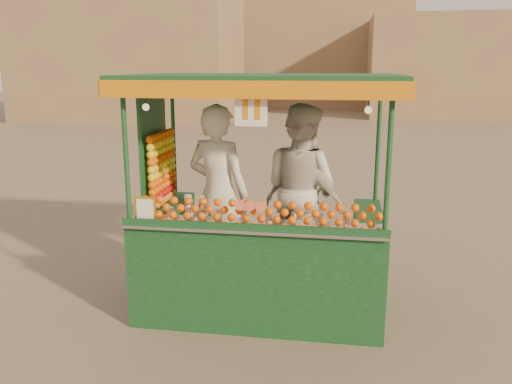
% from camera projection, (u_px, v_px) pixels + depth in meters
% --- Properties ---
extents(ground, '(90.00, 90.00, 0.00)m').
position_uv_depth(ground, '(225.00, 307.00, 5.79)').
color(ground, '#706150').
rests_on(ground, ground).
extents(building_left, '(10.00, 6.00, 6.00)m').
position_uv_depth(building_left, '(131.00, 57.00, 25.69)').
color(building_left, '#8B714F').
rests_on(building_left, ground).
extents(building_right, '(9.00, 6.00, 5.00)m').
position_uv_depth(building_right, '(458.00, 67.00, 27.18)').
color(building_right, '#8B714F').
rests_on(building_right, ground).
extents(building_center, '(14.00, 7.00, 7.00)m').
position_uv_depth(building_center, '(294.00, 51.00, 34.10)').
color(building_center, '#8B714F').
rests_on(building_center, ground).
extents(juice_cart, '(2.73, 1.77, 2.48)m').
position_uv_depth(juice_cart, '(255.00, 237.00, 5.57)').
color(juice_cart, '#0E3519').
rests_on(juice_cart, ground).
extents(vendor_left, '(0.80, 0.64, 1.90)m').
position_uv_depth(vendor_left, '(218.00, 193.00, 5.67)').
color(vendor_left, silver).
rests_on(vendor_left, ground).
extents(vendor_middle, '(1.16, 1.12, 1.89)m').
position_uv_depth(vendor_middle, '(301.00, 189.00, 5.90)').
color(vendor_middle, beige).
rests_on(vendor_middle, ground).
extents(vendor_right, '(0.99, 0.66, 1.56)m').
position_uv_depth(vendor_right, '(304.00, 205.00, 5.85)').
color(vendor_right, silver).
rests_on(vendor_right, ground).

